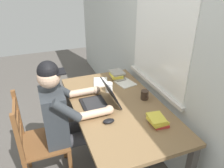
{
  "coord_description": "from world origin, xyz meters",
  "views": [
    {
      "loc": [
        1.65,
        -0.69,
        1.88
      ],
      "look_at": [
        -0.02,
        -0.05,
        0.95
      ],
      "focal_mm": 35.64,
      "sensor_mm": 36.0,
      "label": 1
    }
  ],
  "objects_px": {
    "wooden_chair": "(38,142)",
    "computer_mouse": "(109,121)",
    "laptop": "(101,100)",
    "coffee_mug_white": "(109,87)",
    "coffee_mug_dark": "(145,95)",
    "desk": "(118,112)",
    "book_stack_main": "(117,75)",
    "seated_person": "(66,116)",
    "book_stack_side": "(158,120)"
  },
  "relations": [
    {
      "from": "wooden_chair",
      "to": "laptop",
      "type": "relative_size",
      "value": 2.82
    },
    {
      "from": "desk",
      "to": "book_stack_side",
      "type": "xyz_separation_m",
      "value": [
        0.39,
        0.2,
        0.12
      ]
    },
    {
      "from": "desk",
      "to": "coffee_mug_dark",
      "type": "bearing_deg",
      "value": 89.64
    },
    {
      "from": "book_stack_main",
      "to": "seated_person",
      "type": "bearing_deg",
      "value": -56.28
    },
    {
      "from": "desk",
      "to": "laptop",
      "type": "relative_size",
      "value": 4.47
    },
    {
      "from": "desk",
      "to": "book_stack_main",
      "type": "relative_size",
      "value": 6.84
    },
    {
      "from": "laptop",
      "to": "seated_person",
      "type": "bearing_deg",
      "value": -93.59
    },
    {
      "from": "desk",
      "to": "computer_mouse",
      "type": "xyz_separation_m",
      "value": [
        0.24,
        -0.18,
        0.1
      ]
    },
    {
      "from": "coffee_mug_white",
      "to": "wooden_chair",
      "type": "bearing_deg",
      "value": -75.87
    },
    {
      "from": "computer_mouse",
      "to": "desk",
      "type": "bearing_deg",
      "value": 143.06
    },
    {
      "from": "wooden_chair",
      "to": "book_stack_main",
      "type": "bearing_deg",
      "value": 115.41
    },
    {
      "from": "coffee_mug_white",
      "to": "book_stack_side",
      "type": "xyz_separation_m",
      "value": [
        0.66,
        0.19,
        -0.02
      ]
    },
    {
      "from": "wooden_chair",
      "to": "computer_mouse",
      "type": "height_order",
      "value": "wooden_chair"
    },
    {
      "from": "seated_person",
      "to": "book_stack_main",
      "type": "relative_size",
      "value": 5.73
    },
    {
      "from": "book_stack_main",
      "to": "wooden_chair",
      "type": "bearing_deg",
      "value": -64.59
    },
    {
      "from": "coffee_mug_white",
      "to": "coffee_mug_dark",
      "type": "relative_size",
      "value": 0.99
    },
    {
      "from": "wooden_chair",
      "to": "coffee_mug_white",
      "type": "height_order",
      "value": "wooden_chair"
    },
    {
      "from": "computer_mouse",
      "to": "coffee_mug_white",
      "type": "distance_m",
      "value": 0.53
    },
    {
      "from": "coffee_mug_white",
      "to": "book_stack_side",
      "type": "bearing_deg",
      "value": 16.05
    },
    {
      "from": "coffee_mug_white",
      "to": "coffee_mug_dark",
      "type": "bearing_deg",
      "value": 46.3
    },
    {
      "from": "seated_person",
      "to": "book_stack_main",
      "type": "xyz_separation_m",
      "value": [
        -0.46,
        0.69,
        0.1
      ]
    },
    {
      "from": "seated_person",
      "to": "desk",
      "type": "bearing_deg",
      "value": 82.17
    },
    {
      "from": "computer_mouse",
      "to": "coffee_mug_white",
      "type": "relative_size",
      "value": 0.89
    },
    {
      "from": "computer_mouse",
      "to": "coffee_mug_white",
      "type": "height_order",
      "value": "coffee_mug_white"
    },
    {
      "from": "computer_mouse",
      "to": "book_stack_side",
      "type": "xyz_separation_m",
      "value": [
        0.16,
        0.38,
        0.02
      ]
    },
    {
      "from": "computer_mouse",
      "to": "book_stack_side",
      "type": "relative_size",
      "value": 0.54
    },
    {
      "from": "desk",
      "to": "seated_person",
      "type": "bearing_deg",
      "value": -97.83
    },
    {
      "from": "desk",
      "to": "computer_mouse",
      "type": "distance_m",
      "value": 0.31
    },
    {
      "from": "computer_mouse",
      "to": "laptop",
      "type": "bearing_deg",
      "value": 174.46
    },
    {
      "from": "wooden_chair",
      "to": "coffee_mug_white",
      "type": "xyz_separation_m",
      "value": [
        -0.2,
        0.78,
        0.33
      ]
    },
    {
      "from": "seated_person",
      "to": "computer_mouse",
      "type": "height_order",
      "value": "seated_person"
    },
    {
      "from": "desk",
      "to": "coffee_mug_white",
      "type": "distance_m",
      "value": 0.3
    },
    {
      "from": "computer_mouse",
      "to": "book_stack_main",
      "type": "xyz_separation_m",
      "value": [
        -0.76,
        0.38,
        0.03
      ]
    },
    {
      "from": "wooden_chair",
      "to": "coffee_mug_white",
      "type": "distance_m",
      "value": 0.87
    },
    {
      "from": "seated_person",
      "to": "laptop",
      "type": "bearing_deg",
      "value": 86.41
    },
    {
      "from": "coffee_mug_white",
      "to": "coffee_mug_dark",
      "type": "height_order",
      "value": "coffee_mug_white"
    },
    {
      "from": "desk",
      "to": "laptop",
      "type": "distance_m",
      "value": 0.21
    },
    {
      "from": "seated_person",
      "to": "book_stack_main",
      "type": "distance_m",
      "value": 0.84
    },
    {
      "from": "wooden_chair",
      "to": "laptop",
      "type": "bearing_deg",
      "value": 88.04
    },
    {
      "from": "laptop",
      "to": "coffee_mug_white",
      "type": "xyz_separation_m",
      "value": [
        -0.22,
        0.16,
        0.0
      ]
    },
    {
      "from": "coffee_mug_white",
      "to": "computer_mouse",
      "type": "bearing_deg",
      "value": -20.66
    },
    {
      "from": "seated_person",
      "to": "coffee_mug_dark",
      "type": "bearing_deg",
      "value": 84.93
    },
    {
      "from": "laptop",
      "to": "book_stack_side",
      "type": "height_order",
      "value": "laptop"
    },
    {
      "from": "seated_person",
      "to": "wooden_chair",
      "type": "xyz_separation_m",
      "value": [
        0.0,
        -0.28,
        -0.22
      ]
    },
    {
      "from": "seated_person",
      "to": "computer_mouse",
      "type": "distance_m",
      "value": 0.44
    },
    {
      "from": "seated_person",
      "to": "laptop",
      "type": "relative_size",
      "value": 3.74
    },
    {
      "from": "seated_person",
      "to": "coffee_mug_white",
      "type": "height_order",
      "value": "seated_person"
    },
    {
      "from": "laptop",
      "to": "coffee_mug_white",
      "type": "relative_size",
      "value": 2.93
    },
    {
      "from": "desk",
      "to": "seated_person",
      "type": "height_order",
      "value": "seated_person"
    },
    {
      "from": "laptop",
      "to": "coffee_mug_dark",
      "type": "relative_size",
      "value": 2.89
    }
  ]
}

